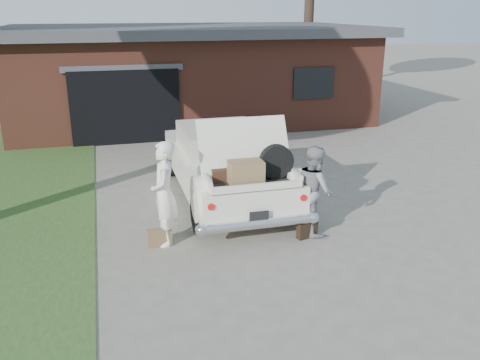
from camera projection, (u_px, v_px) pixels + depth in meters
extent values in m
plane|color=gray|center=(249.00, 253.00, 8.53)|extent=(90.00, 90.00, 0.00)
cube|color=brown|center=(188.00, 76.00, 18.79)|extent=(12.00, 7.00, 3.00)
cube|color=#4C4C51|center=(187.00, 30.00, 18.26)|extent=(12.80, 7.80, 0.30)
cube|color=black|center=(126.00, 107.00, 15.15)|extent=(3.20, 0.30, 2.20)
cube|color=#4C4C51|center=(123.00, 68.00, 14.71)|extent=(3.50, 0.12, 0.18)
cube|color=black|center=(314.00, 83.00, 16.42)|extent=(1.40, 0.08, 1.00)
cylinder|color=#38281E|center=(308.00, 25.00, 23.10)|extent=(0.44, 0.44, 6.30)
cube|color=white|center=(224.00, 168.00, 10.95)|extent=(1.91, 5.01, 0.65)
cube|color=beige|center=(221.00, 139.00, 11.04)|extent=(1.66, 2.01, 0.52)
cube|color=black|center=(211.00, 130.00, 11.91)|extent=(1.55, 0.08, 0.44)
cube|color=black|center=(231.00, 151.00, 10.18)|extent=(1.55, 0.08, 0.44)
cylinder|color=black|center=(199.00, 214.00, 9.27)|extent=(0.22, 0.66, 0.66)
cylinder|color=black|center=(289.00, 205.00, 9.71)|extent=(0.22, 0.66, 0.66)
cylinder|color=black|center=(173.00, 162.00, 12.38)|extent=(0.22, 0.66, 0.66)
cylinder|color=black|center=(242.00, 157.00, 12.82)|extent=(0.22, 0.66, 0.66)
cylinder|color=silver|center=(259.00, 224.00, 8.69)|extent=(2.05, 0.19, 0.18)
cylinder|color=#A5140F|center=(211.00, 206.00, 8.43)|extent=(0.12, 0.10, 0.12)
cylinder|color=#A5140F|center=(303.00, 197.00, 8.84)|extent=(0.12, 0.10, 0.12)
cube|color=black|center=(259.00, 216.00, 8.62)|extent=(0.34, 0.02, 0.17)
cube|color=black|center=(248.00, 180.00, 9.10)|extent=(1.55, 1.10, 0.04)
cube|color=white|center=(205.00, 179.00, 8.87)|extent=(0.06, 1.10, 0.18)
cube|color=white|center=(290.00, 172.00, 9.27)|extent=(0.06, 1.10, 0.18)
cube|color=white|center=(257.00, 187.00, 8.58)|extent=(1.60, 0.06, 0.12)
cube|color=white|center=(244.00, 148.00, 9.19)|extent=(1.68, 0.58, 1.03)
cube|color=#432A1C|center=(228.00, 172.00, 9.15)|extent=(0.67, 0.43, 0.22)
cube|color=olive|center=(246.00, 172.00, 8.81)|extent=(0.59, 0.39, 0.41)
cube|color=black|center=(250.00, 172.00, 9.22)|extent=(0.59, 0.39, 0.18)
cylinder|color=black|center=(276.00, 162.00, 9.08)|extent=(0.62, 0.16, 0.62)
imported|color=white|center=(164.00, 194.00, 8.61)|extent=(0.53, 0.72, 1.82)
imported|color=gray|center=(314.00, 190.00, 9.11)|extent=(0.66, 0.82, 1.62)
cube|color=brown|center=(160.00, 237.00, 8.73)|extent=(0.42, 0.15, 0.32)
cube|color=black|center=(307.00, 230.00, 9.05)|extent=(0.41, 0.21, 0.30)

